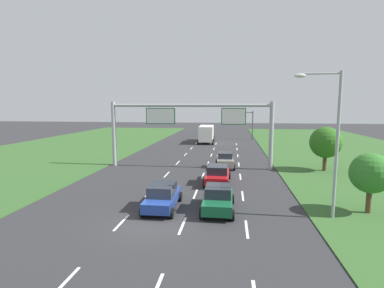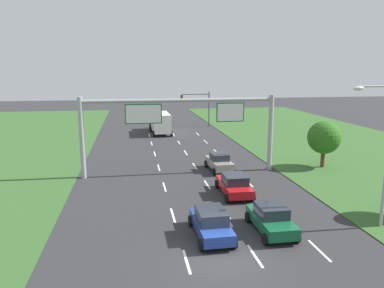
{
  "view_description": "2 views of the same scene",
  "coord_description": "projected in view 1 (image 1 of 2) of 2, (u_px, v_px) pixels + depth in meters",
  "views": [
    {
      "loc": [
        4.34,
        -15.6,
        6.58
      ],
      "look_at": [
        0.38,
        14.44,
        2.68
      ],
      "focal_mm": 28.0,
      "sensor_mm": 36.0,
      "label": 1
    },
    {
      "loc": [
        -4.23,
        -16.69,
        9.3
      ],
      "look_at": [
        1.2,
        16.32,
        2.55
      ],
      "focal_mm": 35.0,
      "sensor_mm": 36.0,
      "label": 2
    }
  ],
  "objects": [
    {
      "name": "box_truck",
      "position": [
        207.0,
        133.0,
        53.76
      ],
      "size": [
        2.86,
        8.43,
        3.03
      ],
      "rotation": [
        0.0,
        0.0,
        0.03
      ],
      "color": "silver",
      "rests_on": "ground_plane"
    },
    {
      "name": "roadside_tree_near",
      "position": [
        371.0,
        173.0,
        18.04
      ],
      "size": [
        2.43,
        2.43,
        3.75
      ],
      "color": "#513823",
      "rests_on": "ground_plane"
    },
    {
      "name": "lane_dashes_inner_right",
      "position": [
        200.0,
        184.0,
        25.37
      ],
      "size": [
        0.14,
        56.4,
        0.01
      ],
      "color": "white",
      "rests_on": "ground_plane"
    },
    {
      "name": "lane_dashes_inner_left",
      "position": [
        159.0,
        182.0,
        25.82
      ],
      "size": [
        0.14,
        56.4,
        0.01
      ],
      "color": "white",
      "rests_on": "ground_plane"
    },
    {
      "name": "car_near_red",
      "position": [
        218.0,
        174.0,
        25.36
      ],
      "size": [
        2.17,
        4.52,
        1.58
      ],
      "rotation": [
        0.0,
        0.0,
        -0.01
      ],
      "color": "red",
      "rests_on": "ground_plane"
    },
    {
      "name": "car_far_ahead",
      "position": [
        218.0,
        198.0,
        18.77
      ],
      "size": [
        2.02,
        4.16,
        1.6
      ],
      "rotation": [
        0.0,
        0.0,
        -0.0
      ],
      "color": "#145633",
      "rests_on": "ground_plane"
    },
    {
      "name": "lane_dashes_slip",
      "position": [
        241.0,
        185.0,
        24.91
      ],
      "size": [
        0.14,
        56.4,
        0.01
      ],
      "color": "white",
      "rests_on": "ground_plane"
    },
    {
      "name": "sign_gantry",
      "position": [
        190.0,
        122.0,
        31.47
      ],
      "size": [
        17.24,
        0.44,
        7.0
      ],
      "color": "#9EA0A5",
      "rests_on": "ground_plane"
    },
    {
      "name": "street_lamp",
      "position": [
        331.0,
        132.0,
        16.97
      ],
      "size": [
        2.61,
        0.32,
        8.5
      ],
      "color": "#9EA0A5",
      "rests_on": "ground_plane"
    },
    {
      "name": "car_lead_silver",
      "position": [
        225.0,
        160.0,
        31.98
      ],
      "size": [
        2.17,
        4.1,
        1.62
      ],
      "rotation": [
        0.0,
        0.0,
        0.05
      ],
      "color": "gray",
      "rests_on": "ground_plane"
    },
    {
      "name": "roadside_tree_mid",
      "position": [
        326.0,
        142.0,
        29.89
      ],
      "size": [
        3.12,
        3.12,
        4.5
      ],
      "color": "#513823",
      "rests_on": "ground_plane"
    },
    {
      "name": "traffic_light_mast",
      "position": [
        242.0,
        120.0,
        57.69
      ],
      "size": [
        4.76,
        0.49,
        5.6
      ],
      "color": "#47494F",
      "rests_on": "ground_plane"
    },
    {
      "name": "car_mid_lane",
      "position": [
        162.0,
        196.0,
        19.18
      ],
      "size": [
        2.04,
        4.36,
        1.61
      ],
      "rotation": [
        0.0,
        0.0,
        0.01
      ],
      "color": "navy",
      "rests_on": "ground_plane"
    },
    {
      "name": "ground_plane",
      "position": [
        152.0,
        224.0,
        16.74
      ],
      "size": [
        200.0,
        200.0,
        0.0
      ],
      "primitive_type": "plane",
      "color": "#2D2D30"
    }
  ]
}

